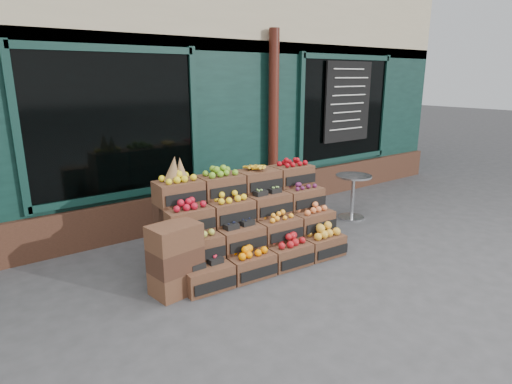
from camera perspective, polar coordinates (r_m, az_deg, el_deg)
ground at (r=5.87m, az=5.74°, el=-9.17°), size 60.00×60.00×0.00m
shop_facade at (r=9.73m, az=-15.28°, el=14.60°), size 12.00×6.24×4.80m
crate_display at (r=5.80m, az=-0.95°, el=-4.54°), size 2.43×1.31×1.48m
spare_crates at (r=4.99m, az=-10.68°, el=-8.78°), size 0.59×0.45×0.82m
bistro_table at (r=7.58m, az=12.78°, el=0.05°), size 0.61×0.61×0.77m
shopkeeper at (r=7.18m, az=-18.24°, el=3.12°), size 0.78×0.56×2.01m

